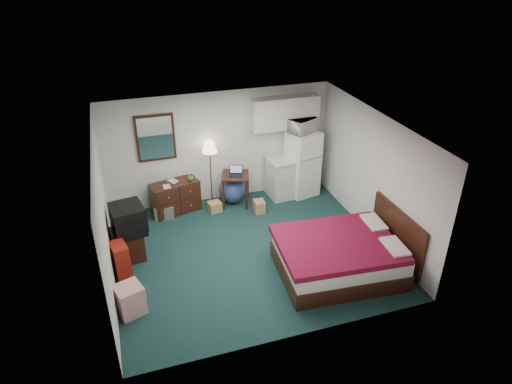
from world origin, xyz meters
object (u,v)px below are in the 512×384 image
object	(u,v)px
floor_lamp	(211,173)
fridge	(302,163)
desk	(236,189)
bed	(338,257)
suitcase	(121,260)
kitchen_counter	(286,177)
tv_stand	(128,244)
dresser	(175,197)

from	to	relation	value
floor_lamp	fridge	distance (m)	2.11
floor_lamp	desk	bearing A→B (deg)	-20.82
bed	suitcase	size ratio (longest dim) A/B	3.15
floor_lamp	fridge	xyz separation A→B (m)	(2.11, -0.17, 0.01)
desk	kitchen_counter	xyz separation A→B (m)	(1.23, 0.05, 0.09)
desk	bed	xyz separation A→B (m)	(1.06, -2.92, -0.03)
kitchen_counter	tv_stand	world-z (taller)	kitchen_counter
floor_lamp	kitchen_counter	world-z (taller)	floor_lamp
tv_stand	kitchen_counter	bearing A→B (deg)	14.37
desk	fridge	xyz separation A→B (m)	(1.60, 0.02, 0.40)
kitchen_counter	bed	bearing A→B (deg)	-98.08
kitchen_counter	fridge	size ratio (longest dim) A/B	0.59
dresser	suitcase	bearing A→B (deg)	-138.30
fridge	tv_stand	xyz separation A→B (m)	(-4.05, -1.32, -0.49)
fridge	suitcase	bearing A→B (deg)	-168.67
desk	bed	bearing A→B (deg)	-51.26
bed	dresser	bearing A→B (deg)	133.01
dresser	tv_stand	world-z (taller)	dresser
suitcase	desk	bearing A→B (deg)	22.62
bed	tv_stand	xyz separation A→B (m)	(-3.51, 1.62, -0.06)
floor_lamp	desk	size ratio (longest dim) A/B	2.08
dresser	floor_lamp	bearing A→B (deg)	-7.83
fridge	tv_stand	bearing A→B (deg)	-174.62
floor_lamp	bed	bearing A→B (deg)	-63.25
floor_lamp	suitcase	size ratio (longest dim) A/B	2.30
bed	suitcase	bearing A→B (deg)	168.11
kitchen_counter	bed	xyz separation A→B (m)	(-0.17, -2.97, -0.12)
kitchen_counter	bed	world-z (taller)	kitchen_counter
bed	suitcase	distance (m)	3.81
fridge	desk	bearing A→B (deg)	168.08
desk	tv_stand	xyz separation A→B (m)	(-2.45, -1.30, -0.09)
floor_lamp	desk	world-z (taller)	floor_lamp
fridge	tv_stand	size ratio (longest dim) A/B	2.57
kitchen_counter	suitcase	distance (m)	4.28
dresser	desk	world-z (taller)	desk
dresser	bed	size ratio (longest dim) A/B	0.49
bed	suitcase	world-z (taller)	bed
floor_lamp	tv_stand	bearing A→B (deg)	-142.44
dresser	fridge	xyz separation A→B (m)	(2.94, -0.06, 0.42)
desk	tv_stand	size ratio (longest dim) A/B	1.22
fridge	suitcase	xyz separation A→B (m)	(-4.20, -1.87, -0.44)
floor_lamp	tv_stand	world-z (taller)	floor_lamp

